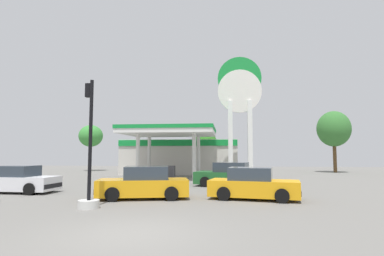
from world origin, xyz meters
name	(u,v)px	position (x,y,z in m)	size (l,w,h in m)	color
ground_plane	(131,234)	(0.00, 0.00, 0.00)	(90.00, 90.00, 0.00)	slate
gas_station	(179,154)	(-2.39, 23.74, 2.12)	(12.07, 12.21, 4.46)	beige
station_pole_sign	(240,101)	(3.79, 19.18, 6.83)	(3.91, 0.56, 10.88)	white
car_0	(229,175)	(2.73, 12.36, 0.72)	(4.71, 2.81, 1.58)	black
car_1	(19,180)	(-8.90, 7.75, 0.67)	(4.21, 2.02, 1.49)	black
car_2	(144,184)	(-1.41, 6.37, 0.70)	(4.57, 2.67, 1.54)	black
car_3	(253,185)	(3.82, 6.73, 0.68)	(4.41, 2.46, 1.49)	black
traffic_signal_1	(89,175)	(-2.87, 3.53, 1.30)	(0.83, 0.83, 5.13)	silver
tree_0	(91,136)	(-14.54, 28.90, 4.39)	(2.98, 2.98, 5.78)	brown
tree_1	(205,141)	(-0.11, 29.79, 3.72)	(2.84, 2.84, 5.11)	brown
tree_2	(334,129)	(14.98, 28.81, 5.01)	(3.75, 3.75, 7.10)	brown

